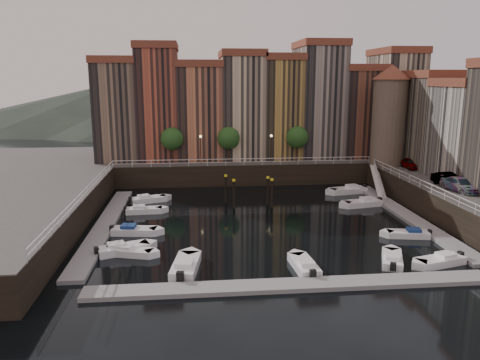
{
  "coord_description": "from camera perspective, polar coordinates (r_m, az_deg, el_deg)",
  "views": [
    {
      "loc": [
        -6.9,
        -48.13,
        14.89
      ],
      "look_at": [
        -1.75,
        4.0,
        3.53
      ],
      "focal_mm": 35.0,
      "sensor_mm": 36.0,
      "label": 1
    }
  ],
  "objects": [
    {
      "name": "car_b",
      "position": [
        57.23,
        24.16,
        -0.07
      ],
      "size": [
        2.31,
        4.8,
        1.52
      ],
      "primitive_type": "imported",
      "rotation": [
        0.0,
        0.0,
        0.16
      ],
      "color": "gray",
      "rests_on": "quay_right"
    },
    {
      "name": "gangway",
      "position": [
        64.21,
        16.44,
        0.07
      ],
      "size": [
        2.78,
        8.32,
        3.73
      ],
      "color": "white",
      "rests_on": "ground"
    },
    {
      "name": "promenade_trees",
      "position": [
        67.08,
        -0.84,
        5.12
      ],
      "size": [
        21.2,
        3.2,
        5.2
      ],
      "color": "black",
      "rests_on": "quay_far"
    },
    {
      "name": "dock_left",
      "position": [
        50.24,
        -16.11,
        -5.3
      ],
      "size": [
        2.0,
        28.0,
        0.35
      ],
      "primitive_type": "cube",
      "color": "gray",
      "rests_on": "ground"
    },
    {
      "name": "boat_right_1",
      "position": [
        48.01,
        19.91,
        -6.19
      ],
      "size": [
        4.23,
        2.16,
        0.95
      ],
      "rotation": [
        0.0,
        0.0,
        2.96
      ],
      "color": "white",
      "rests_on": "ground"
    },
    {
      "name": "mooring_pilings",
      "position": [
        55.84,
        1.19,
        -1.49
      ],
      "size": [
        5.61,
        3.12,
        3.78
      ],
      "color": "black",
      "rests_on": "ground"
    },
    {
      "name": "boat_left_4",
      "position": [
        58.74,
        -11.21,
        -2.34
      ],
      "size": [
        4.64,
        3.06,
        1.05
      ],
      "rotation": [
        0.0,
        0.0,
        0.36
      ],
      "color": "white",
      "rests_on": "ground"
    },
    {
      "name": "mountains",
      "position": [
        158.51,
        -2.55,
        9.7
      ],
      "size": [
        145.0,
        100.0,
        18.0
      ],
      "color": "#2D382D",
      "rests_on": "ground"
    },
    {
      "name": "boat_right_3",
      "position": [
        57.82,
        14.79,
        -2.73
      ],
      "size": [
        4.92,
        2.58,
        1.1
      ],
      "rotation": [
        0.0,
        0.0,
        3.33
      ],
      "color": "white",
      "rests_on": "ground"
    },
    {
      "name": "dock_near",
      "position": [
        35.11,
        6.38,
        -12.63
      ],
      "size": [
        30.0,
        2.0,
        0.35
      ],
      "primitive_type": "cube",
      "color": "gray",
      "rests_on": "ground"
    },
    {
      "name": "boat_near_2",
      "position": [
        38.16,
        7.85,
        -10.29
      ],
      "size": [
        1.91,
        4.53,
        1.03
      ],
      "rotation": [
        0.0,
        0.0,
        1.64
      ],
      "color": "white",
      "rests_on": "ground"
    },
    {
      "name": "boat_left_1",
      "position": [
        42.49,
        -14.17,
        -8.15
      ],
      "size": [
        4.75,
        3.2,
        1.07
      ],
      "rotation": [
        0.0,
        0.0,
        0.38
      ],
      "color": "white",
      "rests_on": "ground"
    },
    {
      "name": "dock_right",
      "position": [
        54.51,
        19.74,
        -4.17
      ],
      "size": [
        2.0,
        28.0,
        0.35
      ],
      "primitive_type": "cube",
      "color": "gray",
      "rests_on": "ground"
    },
    {
      "name": "far_terrace",
      "position": [
        72.46,
        2.5,
        9.11
      ],
      "size": [
        48.7,
        10.3,
        17.5
      ],
      "color": "#7E6550",
      "rests_on": "quay_far"
    },
    {
      "name": "car_a",
      "position": [
        66.79,
        20.07,
        1.84
      ],
      "size": [
        1.89,
        4.21,
        1.4
      ],
      "primitive_type": "imported",
      "rotation": [
        0.0,
        0.0,
        -0.06
      ],
      "color": "gray",
      "rests_on": "quay_right"
    },
    {
      "name": "railings",
      "position": [
        54.6,
        1.74,
        0.5
      ],
      "size": [
        36.08,
        34.04,
        0.52
      ],
      "color": "white",
      "rests_on": "ground"
    },
    {
      "name": "boat_left_2",
      "position": [
        47.15,
        -12.87,
        -6.05
      ],
      "size": [
        4.64,
        2.2,
        1.04
      ],
      "rotation": [
        0.0,
        0.0,
        -0.13
      ],
      "color": "white",
      "rests_on": "ground"
    },
    {
      "name": "ground",
      "position": [
        50.85,
        2.42,
        -4.81
      ],
      "size": [
        200.0,
        200.0,
        0.0
      ],
      "primitive_type": "plane",
      "color": "black",
      "rests_on": "ground"
    },
    {
      "name": "right_terrace",
      "position": [
        61.97,
        27.16,
        5.96
      ],
      "size": [
        9.3,
        24.3,
        14.0
      ],
      "color": "#6C6251",
      "rests_on": "quay_right"
    },
    {
      "name": "street_lamps",
      "position": [
        66.21,
        -0.47,
        4.42
      ],
      "size": [
        10.36,
        0.36,
        4.18
      ],
      "color": "black",
      "rests_on": "quay_far"
    },
    {
      "name": "boat_left_0",
      "position": [
        41.83,
        -13.3,
        -8.51
      ],
      "size": [
        4.18,
        2.52,
        0.94
      ],
      "rotation": [
        0.0,
        0.0,
        -0.29
      ],
      "color": "white",
      "rests_on": "ground"
    },
    {
      "name": "boat_right_0",
      "position": [
        42.12,
        23.29,
        -9.02
      ],
      "size": [
        4.53,
        2.65,
        1.01
      ],
      "rotation": [
        0.0,
        0.0,
        3.41
      ],
      "color": "white",
      "rests_on": "ground"
    },
    {
      "name": "boat_near_0",
      "position": [
        37.75,
        -6.66,
        -10.42
      ],
      "size": [
        2.56,
        5.32,
        1.19
      ],
      "rotation": [
        0.0,
        0.0,
        1.43
      ],
      "color": "white",
      "rests_on": "ground"
    },
    {
      "name": "quay_far",
      "position": [
        75.64,
        -0.31,
        2.04
      ],
      "size": [
        80.0,
        20.0,
        3.0
      ],
      "primitive_type": "cube",
      "color": "black",
      "rests_on": "ground"
    },
    {
      "name": "boat_left_3",
      "position": [
        54.18,
        -11.72,
        -3.62
      ],
      "size": [
        4.28,
        1.75,
        0.97
      ],
      "rotation": [
        0.0,
        0.0,
        0.05
      ],
      "color": "white",
      "rests_on": "ground"
    },
    {
      "name": "corner_tower",
      "position": [
        68.32,
        17.73,
        7.72
      ],
      "size": [
        5.2,
        5.2,
        13.8
      ],
      "color": "#6B5B4C",
      "rests_on": "quay_right"
    },
    {
      "name": "boat_right_4",
      "position": [
        63.84,
        13.12,
        -1.22
      ],
      "size": [
        5.24,
        2.75,
        1.17
      ],
      "rotation": [
        0.0,
        0.0,
        3.34
      ],
      "color": "white",
      "rests_on": "ground"
    },
    {
      "name": "boat_near_3",
      "position": [
        41.02,
        18.05,
        -9.19
      ],
      "size": [
        2.95,
        4.38,
        0.99
      ],
      "rotation": [
        0.0,
        0.0,
        1.19
      ],
      "color": "white",
      "rests_on": "ground"
    },
    {
      "name": "car_c",
      "position": [
        55.34,
        25.25,
        -0.61
      ],
      "size": [
        2.79,
        5.16,
        1.42
      ],
      "primitive_type": "imported",
      "rotation": [
        0.0,
        0.0,
        0.17
      ],
      "color": "gray",
      "rests_on": "quay_right"
    }
  ]
}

